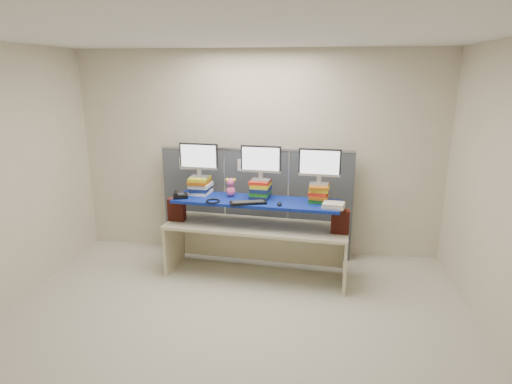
# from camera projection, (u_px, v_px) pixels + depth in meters

# --- Properties ---
(room) EXTENTS (5.00, 4.00, 2.80)m
(room) POSITION_uv_depth(u_px,v_px,m) (231.00, 194.00, 3.97)
(room) COLOR beige
(room) RESTS_ON ground
(cubicle_partition) EXTENTS (2.60, 0.06, 1.53)m
(cubicle_partition) POSITION_uv_depth(u_px,v_px,m) (256.00, 203.00, 5.83)
(cubicle_partition) COLOR #3E4249
(cubicle_partition) RESTS_ON ground
(desk) EXTENTS (2.29, 0.85, 0.68)m
(desk) POSITION_uv_depth(u_px,v_px,m) (256.00, 235.00, 5.29)
(desk) COLOR beige
(desk) RESTS_ON ground
(brick_pier_left) EXTENTS (0.22, 0.13, 0.28)m
(brick_pier_left) POSITION_uv_depth(u_px,v_px,m) (177.00, 210.00, 5.39)
(brick_pier_left) COLOR maroon
(brick_pier_left) RESTS_ON desk
(brick_pier_right) EXTENTS (0.22, 0.13, 0.28)m
(brick_pier_right) POSITION_uv_depth(u_px,v_px,m) (340.00, 221.00, 4.95)
(brick_pier_right) COLOR maroon
(brick_pier_right) RESTS_ON desk
(blue_board) EXTENTS (2.06, 0.68, 0.04)m
(blue_board) POSITION_uv_depth(u_px,v_px,m) (256.00, 201.00, 5.17)
(blue_board) COLOR navy
(blue_board) RESTS_ON brick_pier_left
(book_stack_left) EXTENTS (0.28, 0.31, 0.22)m
(book_stack_left) POSITION_uv_depth(u_px,v_px,m) (200.00, 185.00, 5.42)
(book_stack_left) COLOR white
(book_stack_left) RESTS_ON blue_board
(book_stack_center) EXTENTS (0.27, 0.31, 0.22)m
(book_stack_center) POSITION_uv_depth(u_px,v_px,m) (260.00, 189.00, 5.25)
(book_stack_center) COLOR navy
(book_stack_center) RESTS_ON blue_board
(book_stack_right) EXTENTS (0.26, 0.31, 0.21)m
(book_stack_right) POSITION_uv_depth(u_px,v_px,m) (318.00, 193.00, 5.10)
(book_stack_right) COLOR #238423
(book_stack_right) RESTS_ON blue_board
(monitor_left) EXTENTS (0.49, 0.16, 0.43)m
(monitor_left) POSITION_uv_depth(u_px,v_px,m) (199.00, 158.00, 5.32)
(monitor_left) COLOR #B6B5BB
(monitor_left) RESTS_ON book_stack_left
(monitor_center) EXTENTS (0.49, 0.16, 0.43)m
(monitor_center) POSITION_uv_depth(u_px,v_px,m) (261.00, 161.00, 5.15)
(monitor_center) COLOR #B6B5BB
(monitor_center) RESTS_ON book_stack_center
(monitor_right) EXTENTS (0.49, 0.16, 0.43)m
(monitor_right) POSITION_uv_depth(u_px,v_px,m) (320.00, 164.00, 5.00)
(monitor_right) COLOR #B6B5BB
(monitor_right) RESTS_ON book_stack_right
(keyboard) EXTENTS (0.45, 0.26, 0.03)m
(keyboard) POSITION_uv_depth(u_px,v_px,m) (248.00, 202.00, 5.02)
(keyboard) COLOR black
(keyboard) RESTS_ON blue_board
(mouse) EXTENTS (0.09, 0.11, 0.03)m
(mouse) POSITION_uv_depth(u_px,v_px,m) (279.00, 204.00, 4.95)
(mouse) COLOR black
(mouse) RESTS_ON blue_board
(desk_phone) EXTENTS (0.22, 0.21, 0.07)m
(desk_phone) POSITION_uv_depth(u_px,v_px,m) (180.00, 195.00, 5.26)
(desk_phone) COLOR black
(desk_phone) RESTS_ON blue_board
(headset) EXTENTS (0.18, 0.18, 0.02)m
(headset) POSITION_uv_depth(u_px,v_px,m) (213.00, 201.00, 5.09)
(headset) COLOR black
(headset) RESTS_ON blue_board
(plush_toy) EXTENTS (0.14, 0.10, 0.23)m
(plush_toy) POSITION_uv_depth(u_px,v_px,m) (231.00, 187.00, 5.29)
(plush_toy) COLOR pink
(plush_toy) RESTS_ON blue_board
(binder_stack) EXTENTS (0.28, 0.24, 0.06)m
(binder_stack) POSITION_uv_depth(u_px,v_px,m) (334.00, 205.00, 4.87)
(binder_stack) COLOR beige
(binder_stack) RESTS_ON blue_board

